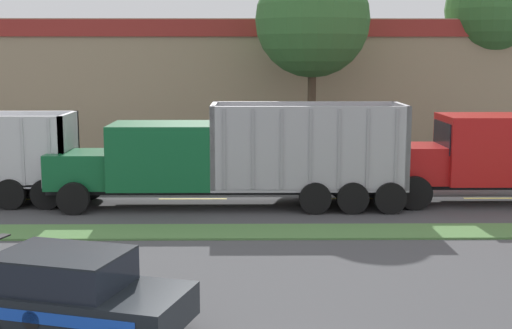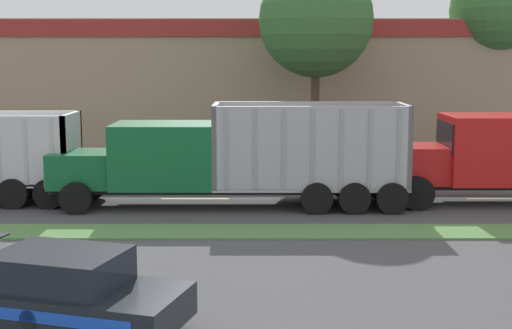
{
  "view_description": "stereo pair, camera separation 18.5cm",
  "coord_description": "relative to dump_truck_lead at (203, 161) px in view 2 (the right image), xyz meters",
  "views": [
    {
      "loc": [
        0.33,
        -9.54,
        5.06
      ],
      "look_at": [
        0.52,
        8.94,
        2.19
      ],
      "focal_mm": 50.0,
      "sensor_mm": 36.0,
      "label": 1
    },
    {
      "loc": [
        0.51,
        -9.54,
        5.06
      ],
      "look_at": [
        0.52,
        8.94,
        2.19
      ],
      "focal_mm": 50.0,
      "sensor_mm": 36.0,
      "label": 2
    }
  ],
  "objects": [
    {
      "name": "rally_car",
      "position": [
        -1.61,
        -11.14,
        -0.72
      ],
      "size": [
        4.41,
        2.96,
        1.59
      ],
      "color": "black",
      "rests_on": "ground_plane"
    },
    {
      "name": "centre_line_3",
      "position": [
        -5.8,
        1.21,
        -1.53
      ],
      "size": [
        2.4,
        0.14,
        0.01
      ],
      "primitive_type": "cube",
      "color": "yellow",
      "rests_on": "ground_plane"
    },
    {
      "name": "centre_line_5",
      "position": [
        5.0,
        1.21,
        -1.53
      ],
      "size": [
        2.4,
        0.14,
        0.01
      ],
      "primitive_type": "cube",
      "color": "yellow",
      "rests_on": "ground_plane"
    },
    {
      "name": "centre_line_4",
      "position": [
        -0.4,
        1.21,
        -1.53
      ],
      "size": [
        2.4,
        0.14,
        0.01
      ],
      "primitive_type": "cube",
      "color": "yellow",
      "rests_on": "ground_plane"
    },
    {
      "name": "tree_behind_left",
      "position": [
        13.39,
        11.83,
        6.06
      ],
      "size": [
        4.4,
        4.4,
        10.5
      ],
      "color": "#473828",
      "rests_on": "ground_plane"
    },
    {
      "name": "grass_verge",
      "position": [
        1.24,
        -3.63,
        -1.5
      ],
      "size": [
        120.0,
        1.67,
        0.06
      ],
      "primitive_type": "cube",
      "color": "#517F42",
      "rests_on": "ground_plane"
    },
    {
      "name": "store_building_backdrop",
      "position": [
        0.26,
        16.82,
        1.83
      ],
      "size": [
        29.41,
        12.1,
        6.73
      ],
      "color": "#9E896B",
      "rests_on": "ground_plane"
    },
    {
      "name": "dump_truck_lead",
      "position": [
        0.0,
        0.0,
        0.0
      ],
      "size": [
        11.79,
        2.72,
        3.45
      ],
      "color": "black",
      "rests_on": "ground_plane"
    },
    {
      "name": "centre_line_6",
      "position": [
        10.4,
        1.21,
        -1.53
      ],
      "size": [
        2.4,
        0.14,
        0.01
      ],
      "primitive_type": "cube",
      "color": "yellow",
      "rests_on": "ground_plane"
    },
    {
      "name": "tree_behind_right",
      "position": [
        4.35,
        7.81,
        5.47
      ],
      "size": [
        4.96,
        4.96,
        10.23
      ],
      "color": "#473828",
      "rests_on": "ground_plane"
    }
  ]
}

